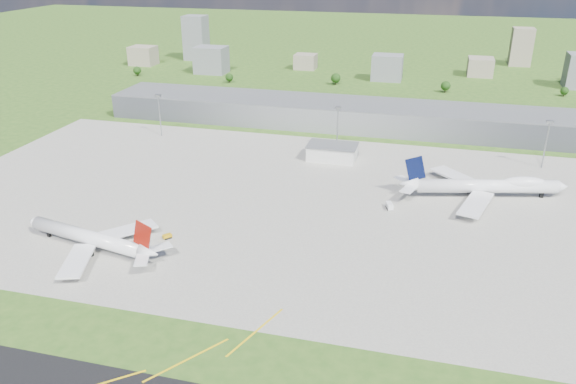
% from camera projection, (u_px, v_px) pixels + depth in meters
% --- Properties ---
extents(ground, '(1400.00, 1400.00, 0.00)m').
position_uv_depth(ground, '(331.00, 131.00, 356.02)').
color(ground, '#2D571B').
rests_on(ground, ground).
extents(apron, '(360.00, 190.00, 0.08)m').
position_uv_depth(apron, '(308.00, 203.00, 256.16)').
color(apron, gray).
rests_on(apron, ground).
extents(terminal, '(300.00, 42.00, 15.00)m').
position_uv_depth(terminal, '(335.00, 114.00, 366.31)').
color(terminal, gray).
rests_on(terminal, ground).
extents(ops_building, '(26.00, 16.00, 8.00)m').
position_uv_depth(ops_building, '(332.00, 152.00, 307.78)').
color(ops_building, silver).
rests_on(ops_building, ground).
extents(mast_west, '(3.50, 2.00, 25.90)m').
position_uv_depth(mast_west, '(159.00, 108.00, 340.87)').
color(mast_west, gray).
rests_on(mast_west, ground).
extents(mast_center, '(3.50, 2.00, 25.90)m').
position_uv_depth(mast_center, '(338.00, 121.00, 315.58)').
color(mast_center, gray).
rests_on(mast_center, ground).
extents(mast_east, '(3.50, 2.00, 25.90)m').
position_uv_depth(mast_east, '(547.00, 136.00, 290.29)').
color(mast_east, gray).
rests_on(mast_east, ground).
extents(airliner_red_twin, '(65.05, 50.00, 17.97)m').
position_uv_depth(airliner_red_twin, '(92.00, 239.00, 215.22)').
color(airliner_red_twin, white).
rests_on(airliner_red_twin, ground).
extents(airliner_blue_quad, '(77.30, 59.65, 20.42)m').
position_uv_depth(airliner_blue_quad, '(487.00, 186.00, 260.15)').
color(airliner_blue_quad, white).
rests_on(airliner_blue_quad, ground).
extents(tug_yellow, '(3.84, 4.01, 1.77)m').
position_uv_depth(tug_yellow, '(167.00, 237.00, 224.93)').
color(tug_yellow, '#CF980C').
rests_on(tug_yellow, ground).
extents(van_white_near, '(4.00, 5.88, 2.73)m').
position_uv_depth(van_white_near, '(389.00, 206.00, 250.26)').
color(van_white_near, white).
rests_on(van_white_near, ground).
extents(van_white_far, '(5.11, 2.51, 2.62)m').
position_uv_depth(van_white_far, '(472.00, 214.00, 242.65)').
color(van_white_far, white).
rests_on(van_white_far, ground).
extents(bldg_far_w, '(24.00, 20.00, 18.00)m').
position_uv_depth(bldg_far_w, '(143.00, 56.00, 553.73)').
color(bldg_far_w, gray).
rests_on(bldg_far_w, ground).
extents(bldg_w, '(28.00, 22.00, 24.00)m').
position_uv_depth(bldg_w, '(211.00, 60.00, 516.40)').
color(bldg_w, slate).
rests_on(bldg_w, ground).
extents(bldg_cw, '(20.00, 18.00, 14.00)m').
position_uv_depth(bldg_cw, '(305.00, 62.00, 535.49)').
color(bldg_cw, gray).
rests_on(bldg_cw, ground).
extents(bldg_c, '(26.00, 20.00, 22.00)m').
position_uv_depth(bldg_c, '(387.00, 68.00, 488.89)').
color(bldg_c, slate).
rests_on(bldg_c, ground).
extents(bldg_ce, '(22.00, 24.00, 16.00)m').
position_uv_depth(bldg_ce, '(480.00, 67.00, 507.17)').
color(bldg_ce, gray).
rests_on(bldg_ce, ground).
extents(bldg_tall_w, '(22.00, 20.00, 44.00)m').
position_uv_depth(bldg_tall_w, '(196.00, 38.00, 574.79)').
color(bldg_tall_w, slate).
rests_on(bldg_tall_w, ground).
extents(bldg_tall_e, '(20.00, 18.00, 36.00)m').
position_uv_depth(bldg_tall_e, '(521.00, 47.00, 547.17)').
color(bldg_tall_e, gray).
rests_on(bldg_tall_e, ground).
extents(tree_far_w, '(7.20, 7.20, 8.80)m').
position_uv_depth(tree_far_w, '(137.00, 70.00, 506.33)').
color(tree_far_w, '#382314').
rests_on(tree_far_w, ground).
extents(tree_w, '(6.75, 6.75, 8.25)m').
position_uv_depth(tree_w, '(229.00, 77.00, 481.33)').
color(tree_w, '#382314').
rests_on(tree_w, ground).
extents(tree_c, '(8.10, 8.10, 9.90)m').
position_uv_depth(tree_c, '(336.00, 78.00, 473.55)').
color(tree_c, '#382314').
rests_on(tree_c, ground).
extents(tree_e, '(7.65, 7.65, 9.35)m').
position_uv_depth(tree_e, '(446.00, 86.00, 448.56)').
color(tree_e, '#382314').
rests_on(tree_e, ground).
extents(tree_far_e, '(6.30, 6.30, 7.70)m').
position_uv_depth(tree_far_e, '(565.00, 91.00, 437.13)').
color(tree_far_e, '#382314').
rests_on(tree_far_e, ground).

